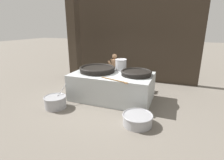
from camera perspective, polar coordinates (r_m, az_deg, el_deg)
The scene contains 11 objects.
ground_plane at distance 7.18m, azimuth -0.00°, elevation -5.96°, with size 60.00×60.00×0.00m, color slate.
back_wall at distance 9.44m, azimuth 6.61°, elevation 13.33°, with size 6.78×0.24×4.41m, color #382D23.
support_pillar at distance 9.01m, azimuth -12.26°, elevation 12.88°, with size 0.45×0.45×4.41m, color #382D23.
hearth_platform at distance 6.99m, azimuth -0.00°, elevation -2.04°, with size 3.14×1.81×1.04m.
giant_wok_near at distance 7.13m, azimuth -4.82°, elevation 3.58°, with size 1.45×1.45×0.21m.
giant_wok_far at distance 6.66m, azimuth 7.94°, elevation 2.36°, with size 1.17×1.17×0.18m.
stock_pot at distance 7.33m, azimuth 2.92°, elevation 5.05°, with size 0.49×0.49×0.47m.
stirring_paddle at distance 5.94m, azimuth 1.16°, elevation -0.08°, with size 1.08×0.40×0.04m.
cook at distance 8.06m, azimuth 0.74°, elevation 3.28°, with size 0.41×0.62×1.63m.
prep_bowl_vegetables at distance 6.63m, azimuth -18.01°, elevation -6.68°, with size 0.79×1.02×0.74m.
prep_bowl_meat at distance 5.37m, azimuth 8.34°, elevation -12.48°, with size 0.91×0.91×0.33m.
Camera 1 is at (2.36, -6.17, 2.82)m, focal length 28.00 mm.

